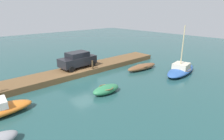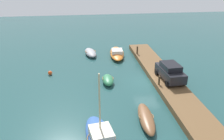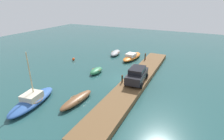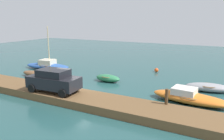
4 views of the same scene
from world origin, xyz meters
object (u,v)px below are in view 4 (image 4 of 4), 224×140
rowboat_brown (37,74)px  motorboat_orange (190,97)px  mooring_post_mid_west (167,97)px  marker_buoy (156,70)px  mooring_post_west (57,80)px  dinghy_green (108,78)px  rowboat_grey (208,87)px  sailboat_blue (47,65)px  parked_car (54,80)px

rowboat_brown → motorboat_orange: size_ratio=0.76×
mooring_post_mid_west → marker_buoy: mooring_post_mid_west is taller
mooring_post_west → rowboat_brown: bearing=152.5°
rowboat_brown → marker_buoy: 13.55m
mooring_post_west → mooring_post_mid_west: mooring_post_mid_west is taller
rowboat_brown → dinghy_green: bearing=21.0°
motorboat_orange → mooring_post_mid_west: (-1.07, -2.66, 0.68)m
rowboat_brown → rowboat_grey: size_ratio=1.14×
motorboat_orange → marker_buoy: 10.15m
sailboat_blue → marker_buoy: 13.52m
motorboat_orange → rowboat_brown: bearing=-175.0°
dinghy_green → marker_buoy: dinghy_green is taller
dinghy_green → rowboat_grey: (9.27, 1.38, -0.00)m
rowboat_brown → mooring_post_west: (5.24, -2.73, 0.71)m
mooring_post_west → marker_buoy: 12.51m
parked_car → rowboat_grey: bearing=32.8°
dinghy_green → rowboat_grey: size_ratio=0.66×
motorboat_orange → mooring_post_west: (-10.54, -2.66, 0.61)m
mooring_post_mid_west → parked_car: parked_car is taller
mooring_post_west → dinghy_green: bearing=65.8°
rowboat_grey → parked_car: parked_car is taller
mooring_post_west → marker_buoy: size_ratio=1.95×
dinghy_green → marker_buoy: bearing=65.7°
rowboat_grey → marker_buoy: size_ratio=8.33×
sailboat_blue → motorboat_orange: sailboat_blue is taller
rowboat_grey → mooring_post_mid_west: mooring_post_mid_west is taller
rowboat_brown → sailboat_blue: bearing=124.2°
motorboat_orange → parked_car: parked_car is taller
motorboat_orange → mooring_post_west: 10.89m
sailboat_blue → parked_car: 11.60m
dinghy_green → rowboat_brown: (-7.45, -2.19, -0.02)m
rowboat_brown → rowboat_grey: 17.10m
parked_car → marker_buoy: bearing=67.8°
sailboat_blue → parked_car: (8.34, -7.99, 1.04)m
motorboat_orange → parked_car: size_ratio=1.41×
mooring_post_west → motorboat_orange: bearing=14.1°
mooring_post_west → rowboat_grey: bearing=28.8°
mooring_post_west → parked_car: 1.81m
dinghy_green → rowboat_grey: same height
sailboat_blue → mooring_post_mid_west: bearing=-30.3°
rowboat_grey → dinghy_green: bearing=179.9°
sailboat_blue → mooring_post_mid_west: (16.86, -6.52, 0.65)m
motorboat_orange → mooring_post_west: size_ratio=6.38×
rowboat_brown → rowboat_grey: (16.72, 3.58, 0.02)m
marker_buoy → rowboat_brown: bearing=-140.7°
parked_car → motorboat_orange: bearing=19.6°
sailboat_blue → rowboat_brown: size_ratio=1.37×
motorboat_orange → mooring_post_west: mooring_post_west is taller
rowboat_grey → parked_car: (-10.53, -7.78, 1.14)m
sailboat_blue → parked_car: bearing=-52.9°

